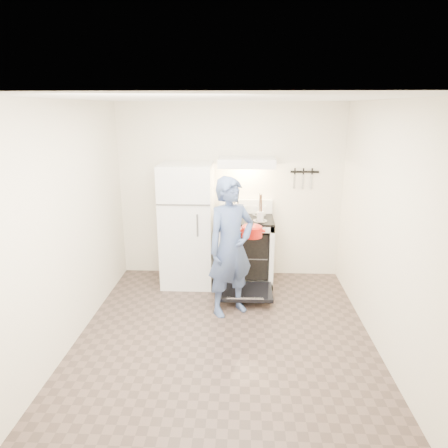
{
  "coord_description": "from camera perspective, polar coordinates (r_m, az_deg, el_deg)",
  "views": [
    {
      "loc": [
        0.18,
        -3.84,
        2.42
      ],
      "look_at": [
        -0.05,
        1.0,
        1.0
      ],
      "focal_mm": 32.0,
      "sensor_mm": 36.0,
      "label": 1
    }
  ],
  "objects": [
    {
      "name": "floor",
      "position": [
        4.55,
        0.04,
        -15.85
      ],
      "size": [
        3.6,
        3.6,
        0.0
      ],
      "primitive_type": "plane",
      "color": "#503F37",
      "rests_on": "ground"
    },
    {
      "name": "back_wall",
      "position": [
        5.77,
        0.87,
        4.62
      ],
      "size": [
        3.2,
        0.02,
        2.5
      ],
      "primitive_type": "cube",
      "color": "silver",
      "rests_on": "ground"
    },
    {
      "name": "refrigerator",
      "position": [
        5.57,
        -5.23,
        -0.11
      ],
      "size": [
        0.7,
        0.7,
        1.7
      ],
      "primitive_type": "cube",
      "color": "white",
      "rests_on": "floor"
    },
    {
      "name": "stove_body",
      "position": [
        5.67,
        3.06,
        -3.93
      ],
      "size": [
        0.76,
        0.65,
        0.92
      ],
      "primitive_type": "cube",
      "color": "white",
      "rests_on": "floor"
    },
    {
      "name": "cooktop",
      "position": [
        5.52,
        3.13,
        0.7
      ],
      "size": [
        0.76,
        0.65,
        0.03
      ],
      "primitive_type": "cube",
      "color": "black",
      "rests_on": "stove_body"
    },
    {
      "name": "backsplash",
      "position": [
        5.77,
        3.13,
        2.56
      ],
      "size": [
        0.76,
        0.07,
        0.2
      ],
      "primitive_type": "cube",
      "color": "white",
      "rests_on": "cooktop"
    },
    {
      "name": "oven_door",
      "position": [
        5.25,
        3.03,
        -9.61
      ],
      "size": [
        0.7,
        0.54,
        0.04
      ],
      "primitive_type": "cube",
      "color": "black",
      "rests_on": "floor"
    },
    {
      "name": "oven_rack",
      "position": [
        5.68,
        3.06,
        -4.12
      ],
      "size": [
        0.6,
        0.52,
        0.01
      ],
      "primitive_type": "cube",
      "color": "slate",
      "rests_on": "stove_body"
    },
    {
      "name": "range_hood",
      "position": [
        5.44,
        3.26,
        8.8
      ],
      "size": [
        0.76,
        0.5,
        0.12
      ],
      "primitive_type": "cube",
      "color": "white",
      "rests_on": "back_wall"
    },
    {
      "name": "knife_strip",
      "position": [
        5.76,
        11.46,
        7.32
      ],
      "size": [
        0.4,
        0.02,
        0.03
      ],
      "primitive_type": "cube",
      "color": "black",
      "rests_on": "back_wall"
    },
    {
      "name": "pizza_stone",
      "position": [
        5.63,
        3.39,
        -4.16
      ],
      "size": [
        0.3,
        0.3,
        0.02
      ],
      "primitive_type": "cylinder",
      "color": "#8E7251",
      "rests_on": "oven_rack"
    },
    {
      "name": "tea_kettle",
      "position": [
        5.56,
        1.49,
        2.33
      ],
      "size": [
        0.21,
        0.17,
        0.25
      ],
      "primitive_type": null,
      "color": "silver",
      "rests_on": "cooktop"
    },
    {
      "name": "utensil_jar",
      "position": [
        5.25,
        5.21,
        1.06
      ],
      "size": [
        0.1,
        0.1,
        0.13
      ],
      "primitive_type": "cylinder",
      "rotation": [
        0.0,
        0.0,
        -0.17
      ],
      "color": "silver",
      "rests_on": "cooktop"
    },
    {
      "name": "person",
      "position": [
        4.7,
        0.98,
        -3.36
      ],
      "size": [
        0.73,
        0.67,
        1.67
      ],
      "primitive_type": "imported",
      "rotation": [
        0.0,
        0.0,
        0.6
      ],
      "color": "#35447D",
      "rests_on": "floor"
    },
    {
      "name": "dutch_oven",
      "position": [
        4.98,
        4.0,
        -1.15
      ],
      "size": [
        0.33,
        0.26,
        0.22
      ],
      "primitive_type": null,
      "color": "#B9150C",
      "rests_on": "person"
    }
  ]
}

